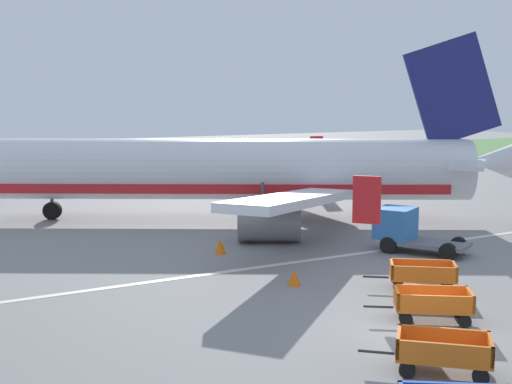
% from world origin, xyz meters
% --- Properties ---
extents(ground_plane, '(220.00, 220.00, 0.00)m').
position_xyz_m(ground_plane, '(0.00, 0.00, 0.00)').
color(ground_plane, gray).
extents(grass_strip, '(220.00, 28.00, 0.06)m').
position_xyz_m(grass_strip, '(0.00, 60.44, 0.03)').
color(grass_strip, '#518442').
rests_on(grass_strip, ground).
extents(apron_stripe, '(120.00, 0.36, 0.01)m').
position_xyz_m(apron_stripe, '(0.00, 10.00, 0.01)').
color(apron_stripe, silver).
rests_on(apron_stripe, ground).
extents(airplane, '(34.06, 28.40, 11.34)m').
position_xyz_m(airplane, '(4.72, 21.12, 3.05)').
color(airplane, silver).
rests_on(airplane, ground).
extents(baggage_cart_second_in_row, '(3.08, 2.98, 1.07)m').
position_xyz_m(baggage_cart_second_in_row, '(-1.90, -2.87, 0.60)').
color(baggage_cart_second_in_row, orange).
rests_on(baggage_cart_second_in_row, ground).
extents(baggage_cart_third_in_row, '(3.31, 2.67, 1.07)m').
position_xyz_m(baggage_cart_third_in_row, '(1.05, 0.60, 0.60)').
color(baggage_cart_third_in_row, orange).
rests_on(baggage_cart_third_in_row, ground).
extents(baggage_cart_fourth_in_row, '(3.26, 2.76, 1.07)m').
position_xyz_m(baggage_cart_fourth_in_row, '(3.48, 3.70, 0.60)').
color(baggage_cart_fourth_in_row, orange).
rests_on(baggage_cart_fourth_in_row, ground).
extents(service_truck_beside_carts, '(3.77, 4.75, 2.10)m').
position_xyz_m(service_truck_beside_carts, '(7.60, 9.36, 1.10)').
color(service_truck_beside_carts, slate).
rests_on(service_truck_beside_carts, ground).
extents(traffic_cone_near_plane, '(0.57, 0.57, 0.75)m').
position_xyz_m(traffic_cone_near_plane, '(-0.50, 13.30, 0.37)').
color(traffic_cone_near_plane, orange).
rests_on(traffic_cone_near_plane, ground).
extents(traffic_cone_mid_apron, '(0.54, 0.54, 0.71)m').
position_xyz_m(traffic_cone_mid_apron, '(3.64, 15.38, 0.36)').
color(traffic_cone_mid_apron, orange).
rests_on(traffic_cone_mid_apron, ground).
extents(traffic_cone_by_carts, '(0.52, 0.52, 0.68)m').
position_xyz_m(traffic_cone_by_carts, '(-0.52, 6.69, 0.34)').
color(traffic_cone_by_carts, orange).
rests_on(traffic_cone_by_carts, ground).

